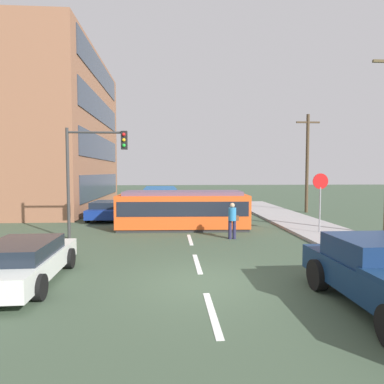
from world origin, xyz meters
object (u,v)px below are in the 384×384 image
object	(u,v)px
stop_sign	(320,190)
traffic_light_mast	(92,162)
parked_sedan_near	(22,261)
parked_sedan_mid	(107,210)
pedestrian_crossing	(232,219)
utility_pole_mid	(307,161)
streetcar_tram	(183,209)
city_bus	(160,197)

from	to	relation	value
stop_sign	traffic_light_mast	distance (m)	10.98
parked_sedan_near	parked_sedan_mid	bearing A→B (deg)	90.08
pedestrian_crossing	parked_sedan_mid	distance (m)	9.80
traffic_light_mast	utility_pole_mid	world-z (taller)	utility_pole_mid
pedestrian_crossing	utility_pole_mid	world-z (taller)	utility_pole_mid
streetcar_tram	stop_sign	xyz separation A→B (m)	(6.60, -2.28, 1.13)
streetcar_tram	utility_pole_mid	bearing A→B (deg)	35.01
streetcar_tram	parked_sedan_near	bearing A→B (deg)	-118.92
pedestrian_crossing	parked_sedan_mid	world-z (taller)	pedestrian_crossing
pedestrian_crossing	utility_pole_mid	xyz separation A→B (m)	(7.57, 9.74, 2.95)
streetcar_tram	parked_sedan_near	distance (m)	9.91
pedestrian_crossing	traffic_light_mast	bearing A→B (deg)	175.10
utility_pole_mid	traffic_light_mast	bearing A→B (deg)	-146.79
city_bus	pedestrian_crossing	bearing A→B (deg)	-73.93
streetcar_tram	stop_sign	size ratio (longest dim) A/B	2.45
parked_sedan_near	utility_pole_mid	xyz separation A→B (m)	(14.52, 15.48, 3.27)
pedestrian_crossing	stop_sign	size ratio (longest dim) A/B	0.58
stop_sign	parked_sedan_near	bearing A→B (deg)	-150.74
pedestrian_crossing	streetcar_tram	bearing A→B (deg)	126.57
city_bus	parked_sedan_near	size ratio (longest dim) A/B	1.28
parked_sedan_mid	traffic_light_mast	size ratio (longest dim) A/B	0.88
streetcar_tram	parked_sedan_mid	bearing A→B (deg)	140.48
city_bus	parked_sedan_near	world-z (taller)	city_bus
traffic_light_mast	utility_pole_mid	bearing A→B (deg)	33.21
pedestrian_crossing	parked_sedan_mid	xyz separation A→B (m)	(-6.97, 6.88, -0.32)
city_bus	pedestrian_crossing	distance (m)	13.21
traffic_light_mast	utility_pole_mid	size ratio (longest dim) A/B	0.69
traffic_light_mast	parked_sedan_near	bearing A→B (deg)	-94.49
city_bus	parked_sedan_near	bearing A→B (deg)	-100.14
utility_pole_mid	parked_sedan_near	bearing A→B (deg)	-133.17
traffic_light_mast	pedestrian_crossing	bearing A→B (deg)	-4.90
parked_sedan_mid	traffic_light_mast	distance (m)	7.00
pedestrian_crossing	city_bus	bearing A→B (deg)	106.07
city_bus	stop_sign	size ratio (longest dim) A/B	2.04
parked_sedan_mid	stop_sign	size ratio (longest dim) A/B	1.56
parked_sedan_mid	utility_pole_mid	distance (m)	15.17
stop_sign	traffic_light_mast	xyz separation A→B (m)	(-10.89, -0.08, 1.37)
stop_sign	traffic_light_mast	world-z (taller)	traffic_light_mast
pedestrian_crossing	parked_sedan_near	bearing A→B (deg)	-140.43
traffic_light_mast	utility_pole_mid	xyz separation A→B (m)	(14.03, 9.18, 0.33)
streetcar_tram	stop_sign	distance (m)	7.07
pedestrian_crossing	traffic_light_mast	world-z (taller)	traffic_light_mast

